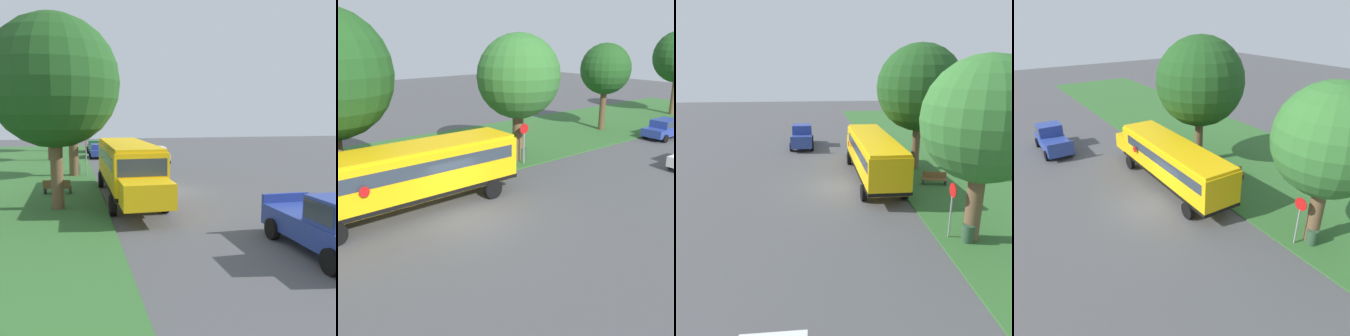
% 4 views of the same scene
% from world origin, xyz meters
% --- Properties ---
extents(ground_plane, '(120.00, 120.00, 0.00)m').
position_xyz_m(ground_plane, '(0.00, 0.00, 0.00)').
color(ground_plane, '#4C4C4F').
extents(grass_verge, '(12.00, 80.00, 0.08)m').
position_xyz_m(grass_verge, '(-10.00, 0.00, 0.04)').
color(grass_verge, '#33662D').
rests_on(grass_verge, ground).
extents(school_bus, '(2.84, 12.42, 3.16)m').
position_xyz_m(school_bus, '(-2.58, -1.58, 1.92)').
color(school_bus, yellow).
rests_on(school_bus, ground).
extents(car_blue_middle, '(2.02, 4.40, 1.56)m').
position_xyz_m(car_blue_middle, '(-2.80, 21.23, 0.88)').
color(car_blue_middle, '#283D93').
rests_on(car_blue_middle, ground).
extents(oak_tree_roadside_mid, '(5.35, 5.35, 8.27)m').
position_xyz_m(oak_tree_roadside_mid, '(-5.52, 7.69, 5.69)').
color(oak_tree_roadside_mid, brown).
rests_on(oak_tree_roadside_mid, ground).
extents(oak_tree_far_end, '(4.31, 4.31, 7.51)m').
position_xyz_m(oak_tree_far_end, '(-7.74, 19.23, 5.34)').
color(oak_tree_far_end, brown).
rests_on(oak_tree_far_end, ground).
extents(stop_sign, '(0.08, 0.68, 2.74)m').
position_xyz_m(stop_sign, '(-4.60, 7.32, 1.74)').
color(stop_sign, gray).
rests_on(stop_sign, ground).
extents(park_bench, '(1.67, 0.79, 0.92)m').
position_xyz_m(park_bench, '(-6.54, 0.20, 0.47)').
color(park_bench, brown).
rests_on(park_bench, ground).
extents(trash_bin, '(0.56, 0.56, 0.90)m').
position_xyz_m(trash_bin, '(-5.28, 7.82, 0.45)').
color(trash_bin, '#2D4C33').
rests_on(trash_bin, ground).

